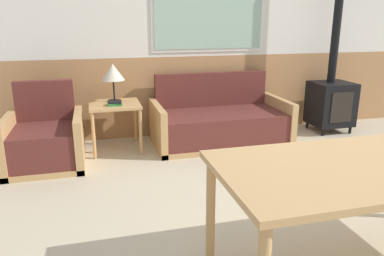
# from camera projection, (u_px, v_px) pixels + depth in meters

# --- Properties ---
(ground_plane) EXTENTS (16.00, 16.00, 0.00)m
(ground_plane) POSITION_uv_depth(u_px,v_px,m) (308.00, 221.00, 2.99)
(ground_plane) COLOR beige
(wall_back) EXTENTS (7.20, 0.09, 2.70)m
(wall_back) POSITION_uv_depth(u_px,v_px,m) (211.00, 34.00, 5.05)
(wall_back) COLOR #AD7A4C
(wall_back) RESTS_ON ground_plane
(couch) EXTENTS (1.71, 0.89, 0.87)m
(couch) POSITION_uv_depth(u_px,v_px,m) (220.00, 123.00, 4.85)
(couch) COLOR tan
(couch) RESTS_ON ground_plane
(armchair) EXTENTS (0.80, 0.83, 0.89)m
(armchair) POSITION_uv_depth(u_px,v_px,m) (45.00, 142.00, 4.09)
(armchair) COLOR tan
(armchair) RESTS_ON ground_plane
(side_table) EXTENTS (0.60, 0.60, 0.58)m
(side_table) POSITION_uv_depth(u_px,v_px,m) (115.00, 110.00, 4.52)
(side_table) COLOR tan
(side_table) RESTS_ON ground_plane
(table_lamp) EXTENTS (0.28, 0.28, 0.46)m
(table_lamp) POSITION_uv_depth(u_px,v_px,m) (113.00, 73.00, 4.50)
(table_lamp) COLOR black
(table_lamp) RESTS_ON side_table
(book_stack) EXTENTS (0.17, 0.13, 0.05)m
(book_stack) POSITION_uv_depth(u_px,v_px,m) (115.00, 103.00, 4.39)
(book_stack) COLOR #2D7F3D
(book_stack) RESTS_ON side_table
(wood_stove) EXTENTS (0.54, 0.51, 2.55)m
(wood_stove) POSITION_uv_depth(u_px,v_px,m) (332.00, 93.00, 5.28)
(wood_stove) COLOR black
(wood_stove) RESTS_ON ground_plane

